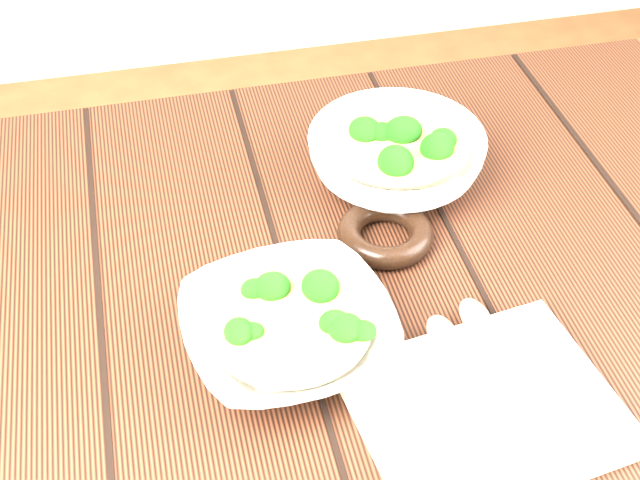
{
  "coord_description": "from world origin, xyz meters",
  "views": [
    {
      "loc": [
        -0.14,
        -0.66,
        1.43
      ],
      "look_at": [
        0.02,
        0.01,
        0.8
      ],
      "focal_mm": 50.0,
      "sensor_mm": 36.0,
      "label": 1
    }
  ],
  "objects_px": {
    "soup_bowl_front": "(289,331)",
    "trivet": "(385,233)",
    "table": "(308,357)",
    "soup_bowl_back": "(396,157)",
    "napkin": "(486,408)"
  },
  "relations": [
    {
      "from": "soup_bowl_front",
      "to": "table",
      "type": "bearing_deg",
      "value": 66.24
    },
    {
      "from": "soup_bowl_front",
      "to": "trivet",
      "type": "xyz_separation_m",
      "value": [
        0.14,
        0.13,
        -0.01
      ]
    },
    {
      "from": "soup_bowl_back",
      "to": "soup_bowl_front",
      "type": "bearing_deg",
      "value": -127.33
    },
    {
      "from": "napkin",
      "to": "trivet",
      "type": "bearing_deg",
      "value": 87.91
    },
    {
      "from": "table",
      "to": "soup_bowl_front",
      "type": "relative_size",
      "value": 5.24
    },
    {
      "from": "soup_bowl_front",
      "to": "trivet",
      "type": "distance_m",
      "value": 0.19
    },
    {
      "from": "table",
      "to": "soup_bowl_front",
      "type": "bearing_deg",
      "value": -113.76
    },
    {
      "from": "table",
      "to": "napkin",
      "type": "height_order",
      "value": "napkin"
    },
    {
      "from": "table",
      "to": "soup_bowl_back",
      "type": "xyz_separation_m",
      "value": [
        0.14,
        0.15,
        0.16
      ]
    },
    {
      "from": "table",
      "to": "soup_bowl_back",
      "type": "relative_size",
      "value": 4.89
    },
    {
      "from": "soup_bowl_back",
      "to": "napkin",
      "type": "height_order",
      "value": "soup_bowl_back"
    },
    {
      "from": "trivet",
      "to": "soup_bowl_back",
      "type": "bearing_deg",
      "value": 67.83
    },
    {
      "from": "soup_bowl_front",
      "to": "soup_bowl_back",
      "type": "relative_size",
      "value": 0.93
    },
    {
      "from": "trivet",
      "to": "napkin",
      "type": "height_order",
      "value": "trivet"
    },
    {
      "from": "napkin",
      "to": "soup_bowl_front",
      "type": "bearing_deg",
      "value": 136.13
    }
  ]
}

